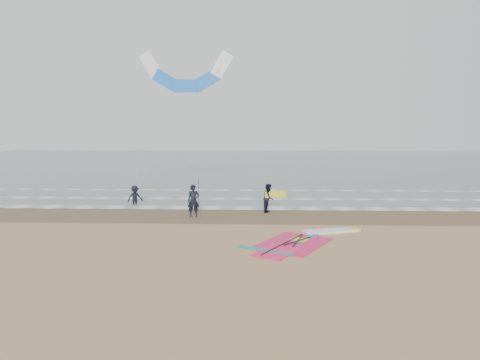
{
  "coord_description": "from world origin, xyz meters",
  "views": [
    {
      "loc": [
        0.69,
        -18.7,
        4.94
      ],
      "look_at": [
        -0.18,
        5.0,
        2.2
      ],
      "focal_mm": 32.0,
      "sensor_mm": 36.0,
      "label": 1
    }
  ],
  "objects_px": {
    "person_walking": "(269,198)",
    "person_wading": "(135,193)",
    "surf_kite": "(186,75)",
    "person_standing": "(193,201)",
    "windsurf_rig": "(305,240)"
  },
  "relations": [
    {
      "from": "windsurf_rig",
      "to": "person_walking",
      "type": "bearing_deg",
      "value": 101.96
    },
    {
      "from": "windsurf_rig",
      "to": "person_wading",
      "type": "height_order",
      "value": "person_wading"
    },
    {
      "from": "windsurf_rig",
      "to": "surf_kite",
      "type": "distance_m",
      "value": 17.2
    },
    {
      "from": "windsurf_rig",
      "to": "surf_kite",
      "type": "height_order",
      "value": "surf_kite"
    },
    {
      "from": "person_wading",
      "to": "surf_kite",
      "type": "distance_m",
      "value": 9.39
    },
    {
      "from": "person_walking",
      "to": "surf_kite",
      "type": "xyz_separation_m",
      "value": [
        -5.91,
        5.97,
        8.08
      ]
    },
    {
      "from": "surf_kite",
      "to": "person_wading",
      "type": "bearing_deg",
      "value": -129.86
    },
    {
      "from": "windsurf_rig",
      "to": "person_standing",
      "type": "distance_m",
      "value": 7.86
    },
    {
      "from": "person_standing",
      "to": "person_walking",
      "type": "bearing_deg",
      "value": 7.86
    },
    {
      "from": "person_walking",
      "to": "person_wading",
      "type": "relative_size",
      "value": 1.07
    },
    {
      "from": "person_wading",
      "to": "surf_kite",
      "type": "relative_size",
      "value": 0.17
    },
    {
      "from": "person_walking",
      "to": "person_standing",
      "type": "bearing_deg",
      "value": 123.95
    },
    {
      "from": "surf_kite",
      "to": "person_walking",
      "type": "bearing_deg",
      "value": -45.28
    },
    {
      "from": "surf_kite",
      "to": "windsurf_rig",
      "type": "bearing_deg",
      "value": -60.04
    },
    {
      "from": "person_wading",
      "to": "person_standing",
      "type": "bearing_deg",
      "value": -74.63
    }
  ]
}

